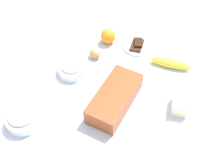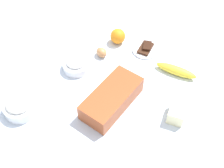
{
  "view_description": "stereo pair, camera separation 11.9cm",
  "coord_description": "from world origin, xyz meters",
  "px_view_note": "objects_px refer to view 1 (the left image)",
  "views": [
    {
      "loc": [
        -0.71,
        -0.28,
        0.96
      ],
      "look_at": [
        0.0,
        0.0,
        0.04
      ],
      "focal_mm": 44.89,
      "sensor_mm": 36.0,
      "label": 1
    },
    {
      "loc": [
        -0.66,
        -0.38,
        0.96
      ],
      "look_at": [
        0.0,
        0.0,
        0.04
      ],
      "focal_mm": 44.89,
      "sensor_mm": 36.0,
      "label": 2
    }
  ],
  "objects_px": {
    "sugar_bowl": "(72,68)",
    "chocolate_plate": "(137,46)",
    "banana": "(171,63)",
    "egg_near_butter": "(95,54)",
    "flour_bowl": "(23,118)",
    "orange_fruit": "(108,36)",
    "loaf_pan": "(115,98)",
    "butter_block": "(180,104)"
  },
  "relations": [
    {
      "from": "banana",
      "to": "butter_block",
      "type": "xyz_separation_m",
      "value": [
        -0.22,
        -0.09,
        0.01
      ]
    },
    {
      "from": "orange_fruit",
      "to": "egg_near_butter",
      "type": "height_order",
      "value": "orange_fruit"
    },
    {
      "from": "banana",
      "to": "orange_fruit",
      "type": "height_order",
      "value": "orange_fruit"
    },
    {
      "from": "banana",
      "to": "chocolate_plate",
      "type": "bearing_deg",
      "value": 69.91
    },
    {
      "from": "egg_near_butter",
      "to": "orange_fruit",
      "type": "bearing_deg",
      "value": -8.41
    },
    {
      "from": "sugar_bowl",
      "to": "banana",
      "type": "xyz_separation_m",
      "value": [
        0.2,
        -0.41,
        -0.01
      ]
    },
    {
      "from": "sugar_bowl",
      "to": "butter_block",
      "type": "height_order",
      "value": "sugar_bowl"
    },
    {
      "from": "butter_block",
      "to": "chocolate_plate",
      "type": "relative_size",
      "value": 0.69
    },
    {
      "from": "orange_fruit",
      "to": "flour_bowl",
      "type": "bearing_deg",
      "value": 166.69
    },
    {
      "from": "flour_bowl",
      "to": "orange_fruit",
      "type": "relative_size",
      "value": 1.78
    },
    {
      "from": "orange_fruit",
      "to": "egg_near_butter",
      "type": "relative_size",
      "value": 1.31
    },
    {
      "from": "banana",
      "to": "sugar_bowl",
      "type": "bearing_deg",
      "value": 116.17
    },
    {
      "from": "orange_fruit",
      "to": "butter_block",
      "type": "bearing_deg",
      "value": -122.82
    },
    {
      "from": "butter_block",
      "to": "loaf_pan",
      "type": "bearing_deg",
      "value": 106.66
    },
    {
      "from": "loaf_pan",
      "to": "egg_near_butter",
      "type": "distance_m",
      "value": 0.29
    },
    {
      "from": "sugar_bowl",
      "to": "butter_block",
      "type": "relative_size",
      "value": 1.42
    },
    {
      "from": "sugar_bowl",
      "to": "egg_near_butter",
      "type": "bearing_deg",
      "value": -23.58
    },
    {
      "from": "egg_near_butter",
      "to": "chocolate_plate",
      "type": "bearing_deg",
      "value": -50.18
    },
    {
      "from": "flour_bowl",
      "to": "egg_near_butter",
      "type": "xyz_separation_m",
      "value": [
        0.44,
        -0.12,
        -0.01
      ]
    },
    {
      "from": "orange_fruit",
      "to": "egg_near_butter",
      "type": "xyz_separation_m",
      "value": [
        -0.13,
        0.02,
        -0.02
      ]
    },
    {
      "from": "loaf_pan",
      "to": "orange_fruit",
      "type": "xyz_separation_m",
      "value": [
        0.35,
        0.17,
        -0.0
      ]
    },
    {
      "from": "sugar_bowl",
      "to": "banana",
      "type": "height_order",
      "value": "sugar_bowl"
    },
    {
      "from": "banana",
      "to": "egg_near_butter",
      "type": "bearing_deg",
      "value": 101.59
    },
    {
      "from": "banana",
      "to": "chocolate_plate",
      "type": "relative_size",
      "value": 1.46
    },
    {
      "from": "egg_near_butter",
      "to": "butter_block",
      "type": "bearing_deg",
      "value": -108.42
    },
    {
      "from": "orange_fruit",
      "to": "sugar_bowl",
      "type": "bearing_deg",
      "value": 163.64
    },
    {
      "from": "sugar_bowl",
      "to": "chocolate_plate",
      "type": "height_order",
      "value": "sugar_bowl"
    },
    {
      "from": "loaf_pan",
      "to": "butter_block",
      "type": "xyz_separation_m",
      "value": [
        0.08,
        -0.26,
        -0.01
      ]
    },
    {
      "from": "egg_near_butter",
      "to": "flour_bowl",
      "type": "bearing_deg",
      "value": 165.32
    },
    {
      "from": "flour_bowl",
      "to": "chocolate_plate",
      "type": "distance_m",
      "value": 0.65
    },
    {
      "from": "loaf_pan",
      "to": "flour_bowl",
      "type": "xyz_separation_m",
      "value": [
        -0.22,
        0.3,
        -0.01
      ]
    },
    {
      "from": "banana",
      "to": "orange_fruit",
      "type": "distance_m",
      "value": 0.34
    },
    {
      "from": "orange_fruit",
      "to": "banana",
      "type": "bearing_deg",
      "value": -99.16
    },
    {
      "from": "loaf_pan",
      "to": "butter_block",
      "type": "bearing_deg",
      "value": -67.14
    },
    {
      "from": "sugar_bowl",
      "to": "banana",
      "type": "distance_m",
      "value": 0.46
    },
    {
      "from": "loaf_pan",
      "to": "chocolate_plate",
      "type": "height_order",
      "value": "loaf_pan"
    },
    {
      "from": "banana",
      "to": "egg_near_butter",
      "type": "xyz_separation_m",
      "value": [
        -0.07,
        0.35,
        0.0
      ]
    },
    {
      "from": "flour_bowl",
      "to": "banana",
      "type": "height_order",
      "value": "flour_bowl"
    },
    {
      "from": "sugar_bowl",
      "to": "orange_fruit",
      "type": "height_order",
      "value": "orange_fruit"
    },
    {
      "from": "flour_bowl",
      "to": "sugar_bowl",
      "type": "bearing_deg",
      "value": -10.74
    },
    {
      "from": "egg_near_butter",
      "to": "banana",
      "type": "bearing_deg",
      "value": -78.41
    },
    {
      "from": "banana",
      "to": "egg_near_butter",
      "type": "relative_size",
      "value": 3.28
    }
  ]
}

